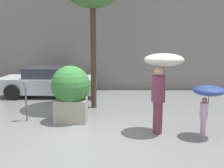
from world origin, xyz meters
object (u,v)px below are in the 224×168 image
Objects in this scene: planter_box at (71,91)px; parking_meter at (26,92)px; person_child at (208,95)px; person_adult at (162,71)px; parked_car_near at (48,82)px.

planter_box is 1.38× the size of parking_meter.
person_child is 1.09× the size of parking_meter.
person_child is (3.60, -1.29, 0.17)m from planter_box.
person_adult is at bearing -21.50° from planter_box.
person_adult reaches higher than parked_car_near.
planter_box reaches higher than parked_car_near.
person_child is at bearing -46.91° from person_adult.
person_adult is 1.73× the size of parking_meter.
person_adult reaches higher than planter_box.
parking_meter is at bearing 134.35° from person_adult.
parking_meter is (-4.94, 1.30, -0.21)m from person_child.
parking_meter is at bearing -174.70° from parked_car_near.
planter_box is 1.27× the size of person_child.
person_adult is at bearing -137.25° from parked_car_near.
person_adult is at bearing -14.44° from parking_meter.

